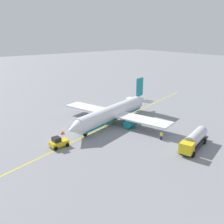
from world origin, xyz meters
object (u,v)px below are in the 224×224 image
airplane (113,113)px  refueling_worker (161,136)px  pushback_tug (58,142)px  safety_cone_wingtip (62,133)px  safety_cone_nose (63,132)px  fuel_tanker (194,140)px

airplane → refueling_worker: 14.77m
pushback_tug → safety_cone_wingtip: bearing=-123.0°
airplane → pushback_tug: airplane is taller
refueling_worker → safety_cone_wingtip: refueling_worker is taller
refueling_worker → safety_cone_nose: bearing=-47.3°
pushback_tug → refueling_worker: (-18.83, 10.35, -0.19)m
refueling_worker → safety_cone_nose: (14.83, -16.09, -0.46)m
airplane → pushback_tug: 17.93m
airplane → refueling_worker: size_ratio=18.30×
safety_cone_nose → refueling_worker: bearing=132.7°
pushback_tug → safety_cone_nose: pushback_tug is taller
fuel_tanker → airplane: bearing=-80.4°
safety_cone_wingtip → airplane: bearing=174.8°
pushback_tug → safety_cone_wingtip: 6.58m
fuel_tanker → safety_cone_wingtip: size_ratio=18.35×
airplane → safety_cone_wingtip: bearing=-5.2°
refueling_worker → airplane: bearing=-84.2°
airplane → safety_cone_wingtip: airplane is taller
fuel_tanker → safety_cone_nose: bearing=-53.3°
pushback_tug → safety_cone_nose: bearing=-124.9°
fuel_tanker → safety_cone_wingtip: bearing=-52.3°
pushback_tug → refueling_worker: bearing=151.2°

